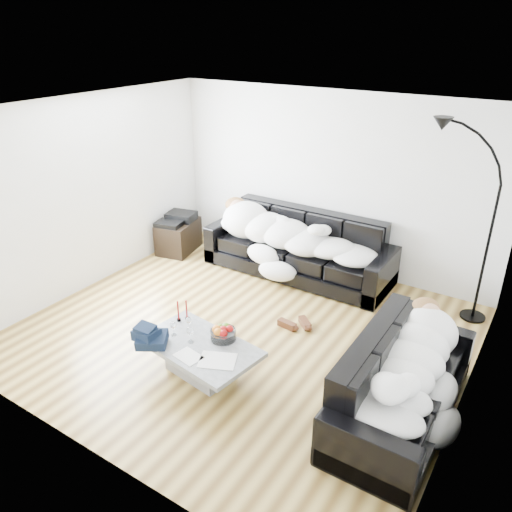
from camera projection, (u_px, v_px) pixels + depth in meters
The scene contains 24 objects.
ground at pixel (243, 332), 6.05m from camera, with size 5.00×5.00×0.00m, color brown.
wall_back at pixel (329, 183), 7.21m from camera, with size 5.00×0.02×2.60m, color silver.
wall_left at pixel (88, 194), 6.72m from camera, with size 0.02×4.50×2.60m, color silver.
wall_right at pixel (482, 294), 4.27m from camera, with size 0.02×4.50×2.60m, color silver.
ceiling at pixel (240, 112), 4.94m from camera, with size 5.00×5.00×0.00m, color white.
sofa_back at pixel (298, 245), 7.28m from camera, with size 2.76×0.96×0.90m, color black.
sofa_right at pixel (403, 380), 4.61m from camera, with size 2.01×0.86×0.81m, color black.
sleeper_back at pixel (297, 234), 7.15m from camera, with size 2.34×0.81×0.47m, color white, non-canonical shape.
sleeper_right at pixel (406, 361), 4.51m from camera, with size 1.72×0.73×0.42m, color white, non-canonical shape.
teal_cushion at pixel (421, 319), 4.98m from camera, with size 0.36×0.30×0.20m, color #0A3946.
coffee_table at pixel (200, 359), 5.27m from camera, with size 1.26×0.73×0.37m, color #939699.
fruit_bowl at pixel (223, 332), 5.25m from camera, with size 0.28×0.28×0.17m, color white.
wine_glass_a at pixel (189, 324), 5.41m from camera, with size 0.07×0.07×0.16m, color white.
wine_glass_b at pixel (173, 329), 5.31m from camera, with size 0.07×0.07×0.16m, color white.
wine_glass_c at pixel (190, 335), 5.19m from camera, with size 0.08×0.08×0.18m, color white.
candle_left at pixel (178, 311), 5.55m from camera, with size 0.05×0.05×0.25m, color maroon.
candle_right at pixel (187, 310), 5.58m from camera, with size 0.04×0.04×0.24m, color maroon.
newspaper_a at pixel (218, 360), 4.94m from camera, with size 0.36×0.28×0.01m, color silver.
newspaper_b at pixel (188, 356), 5.00m from camera, with size 0.28×0.20×0.01m, color silver.
navy_jacket at pixel (149, 329), 5.16m from camera, with size 0.33×0.27×0.16m, color black, non-canonical shape.
shoes at pixel (295, 323), 6.14m from camera, with size 0.41×0.30×0.09m, color #472311, non-canonical shape.
av_cabinet at pixel (179, 236), 8.11m from camera, with size 0.50×0.72×0.50m, color black.
stereo at pixel (177, 218), 7.97m from camera, with size 0.44×0.34×0.13m, color black.
floor_lamp at pixel (489, 240), 5.89m from camera, with size 0.78×0.31×2.14m, color black, non-canonical shape.
Camera 1 is at (2.89, -4.18, 3.42)m, focal length 35.00 mm.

